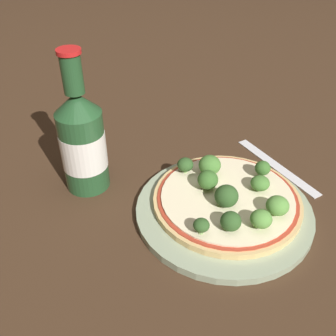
# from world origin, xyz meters

# --- Properties ---
(ground_plane) EXTENTS (3.00, 3.00, 0.00)m
(ground_plane) POSITION_xyz_m (0.00, 0.00, 0.00)
(ground_plane) COLOR #3D2819
(plate) EXTENTS (0.27, 0.27, 0.01)m
(plate) POSITION_xyz_m (-0.01, 0.01, 0.01)
(plate) COLOR #93A384
(plate) RESTS_ON ground_plane
(pizza) EXTENTS (0.23, 0.23, 0.01)m
(pizza) POSITION_xyz_m (-0.00, 0.01, 0.02)
(pizza) COLOR tan
(pizza) RESTS_ON plate
(broccoli_floret_0) EXTENTS (0.03, 0.03, 0.03)m
(broccoli_floret_0) POSITION_xyz_m (0.02, -0.06, 0.04)
(broccoli_floret_0) COLOR #7A9E5B
(broccoli_floret_0) RESTS_ON pizza
(broccoli_floret_1) EXTENTS (0.03, 0.03, 0.03)m
(broccoli_floret_1) POSITION_xyz_m (-0.02, -0.00, 0.04)
(broccoli_floret_1) COLOR #7A9E5B
(broccoli_floret_1) RESTS_ON pizza
(broccoli_floret_2) EXTENTS (0.04, 0.04, 0.03)m
(broccoli_floret_2) POSITION_xyz_m (0.02, 0.07, 0.04)
(broccoli_floret_2) COLOR #7A9E5B
(broccoli_floret_2) RESTS_ON pizza
(broccoli_floret_3) EXTENTS (0.03, 0.03, 0.03)m
(broccoli_floret_3) POSITION_xyz_m (-0.01, 0.04, 0.04)
(broccoli_floret_3) COLOR #7A9E5B
(broccoli_floret_3) RESTS_ON pizza
(broccoli_floret_4) EXTENTS (0.03, 0.03, 0.03)m
(broccoli_floret_4) POSITION_xyz_m (-0.02, -0.06, 0.04)
(broccoli_floret_4) COLOR #7A9E5B
(broccoli_floret_4) RESTS_ON pizza
(broccoli_floret_5) EXTENTS (0.03, 0.03, 0.02)m
(broccoli_floret_5) POSITION_xyz_m (0.05, -0.02, 0.04)
(broccoli_floret_5) COLOR #7A9E5B
(broccoli_floret_5) RESTS_ON pizza
(broccoli_floret_6) EXTENTS (0.02, 0.02, 0.02)m
(broccoli_floret_6) POSITION_xyz_m (-0.09, -0.01, 0.04)
(broccoli_floret_6) COLOR #7A9E5B
(broccoli_floret_6) RESTS_ON pizza
(broccoli_floret_7) EXTENTS (0.03, 0.03, 0.03)m
(broccoli_floret_7) POSITION_xyz_m (-0.00, 0.10, 0.04)
(broccoli_floret_7) COLOR #7A9E5B
(broccoli_floret_7) RESTS_ON pizza
(broccoli_floret_8) EXTENTS (0.03, 0.03, 0.03)m
(broccoli_floret_8) POSITION_xyz_m (-0.05, -0.03, 0.04)
(broccoli_floret_8) COLOR #7A9E5B
(broccoli_floret_8) RESTS_ON pizza
(broccoli_floret_9) EXTENTS (0.02, 0.02, 0.03)m
(broccoli_floret_9) POSITION_xyz_m (0.07, 0.00, 0.04)
(broccoli_floret_9) COLOR #7A9E5B
(broccoli_floret_9) RESTS_ON pizza
(beer_bottle) EXTENTS (0.07, 0.07, 0.23)m
(beer_bottle) POSITION_xyz_m (-0.11, 0.21, 0.09)
(beer_bottle) COLOR #234C28
(beer_bottle) RESTS_ON ground_plane
(fork) EXTENTS (0.07, 0.19, 0.00)m
(fork) POSITION_xyz_m (0.15, 0.01, 0.00)
(fork) COLOR silver
(fork) RESTS_ON ground_plane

